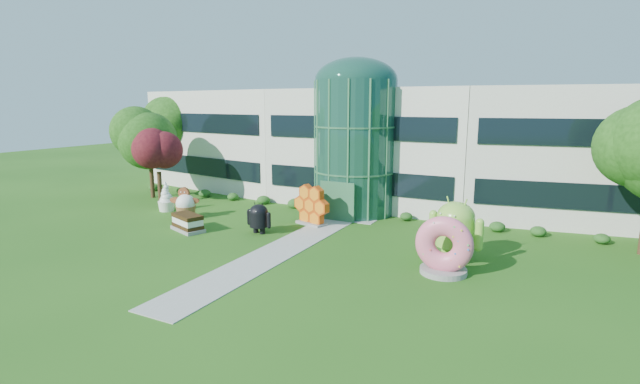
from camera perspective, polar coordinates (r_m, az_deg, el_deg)
The scene contains 14 objects.
ground at distance 25.31m, azimuth -6.67°, elevation -8.05°, with size 140.00×140.00×0.00m, color #215114.
building at distance 40.28m, azimuth 7.70°, elevation 5.75°, with size 46.00×15.00×9.30m, color beige, non-canonical shape.
atrium at distance 34.69m, azimuth 4.34°, elevation 5.42°, with size 6.00×6.00×9.80m, color #194738.
walkway at distance 26.90m, azimuth -4.28°, elevation -6.81°, with size 2.40×20.00×0.04m, color #9E9E93.
tree_red at distance 40.16m, azimuth -19.24°, elevation 2.86°, with size 4.00×4.00×6.00m, color #3F0C14, non-canonical shape.
trees_backdrop at distance 35.68m, azimuth 4.95°, elevation 4.43°, with size 52.00×8.00×8.40m, color #1B4210, non-canonical shape.
android_green at distance 25.52m, azimuth 16.32°, elevation -3.97°, with size 3.23×2.15×3.66m, color #87C840, non-canonical shape.
android_black at distance 29.70m, azimuth -7.55°, elevation -2.99°, with size 1.95×1.31×2.22m, color black, non-canonical shape.
donut at distance 23.28m, azimuth 15.09°, elevation -6.26°, with size 2.82×1.35×2.93m, color #FB5F8A, non-canonical shape.
gingerbread at distance 34.78m, azimuth -16.34°, elevation -1.24°, with size 2.47×0.95×2.28m, color brown, non-canonical shape.
ice_cream_sandwich at distance 31.34m, azimuth -15.98°, elevation -3.62°, with size 2.52×1.26×1.12m, color black, non-canonical shape.
honeycomb at distance 31.52m, azimuth -1.06°, elevation -1.84°, with size 3.15×1.13×2.48m, color orange, non-canonical shape.
froyo at distance 37.46m, azimuth -18.43°, elevation -0.49°, with size 1.35×1.35×2.32m, color white, non-canonical shape.
cupcake at distance 34.68m, azimuth -16.19°, elevation -1.69°, with size 1.49×1.49×1.79m, color white, non-canonical shape.
Camera 1 is at (13.53, -19.77, 8.17)m, focal length 26.00 mm.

